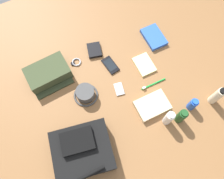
% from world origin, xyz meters
% --- Properties ---
extents(ground_plane, '(2.64, 2.02, 0.02)m').
position_xyz_m(ground_plane, '(0.00, 0.00, -0.01)').
color(ground_plane, brown).
rests_on(ground_plane, ground).
extents(backpack, '(0.37, 0.33, 0.15)m').
position_xyz_m(backpack, '(0.31, 0.26, 0.06)').
color(backpack, black).
rests_on(backpack, ground_plane).
extents(toiletry_pouch, '(0.27, 0.22, 0.09)m').
position_xyz_m(toiletry_pouch, '(0.32, -0.28, 0.04)').
color(toiletry_pouch, '#384228').
rests_on(toiletry_pouch, ground_plane).
extents(bucket_hat, '(0.15, 0.15, 0.08)m').
position_xyz_m(bucket_hat, '(0.16, -0.05, 0.03)').
color(bucket_hat, '#464646').
rests_on(bucket_hat, ground_plane).
extents(lotion_bottle, '(0.05, 0.05, 0.17)m').
position_xyz_m(lotion_bottle, '(-0.54, 0.33, 0.08)').
color(lotion_bottle, beige).
rests_on(lotion_bottle, ground_plane).
extents(deodorant_spray, '(0.05, 0.05, 0.11)m').
position_xyz_m(deodorant_spray, '(-0.39, 0.31, 0.05)').
color(deodorant_spray, blue).
rests_on(deodorant_spray, ground_plane).
extents(shampoo_bottle, '(0.05, 0.05, 0.14)m').
position_xyz_m(shampoo_bottle, '(-0.28, 0.34, 0.07)').
color(shampoo_bottle, '#19471E').
rests_on(shampoo_bottle, ground_plane).
extents(toothpaste_tube, '(0.05, 0.05, 0.15)m').
position_xyz_m(toothpaste_tube, '(-0.21, 0.32, 0.07)').
color(toothpaste_tube, white).
rests_on(toothpaste_tube, ground_plane).
extents(paperback_novel, '(0.13, 0.18, 0.03)m').
position_xyz_m(paperback_novel, '(-0.44, -0.23, 0.01)').
color(paperback_novel, blue).
rests_on(paperback_novel, ground_plane).
extents(cell_phone, '(0.08, 0.14, 0.01)m').
position_xyz_m(cell_phone, '(-0.07, -0.17, 0.01)').
color(cell_phone, black).
rests_on(cell_phone, ground_plane).
extents(media_player, '(0.07, 0.09, 0.01)m').
position_xyz_m(media_player, '(-0.05, 0.00, 0.01)').
color(media_player, '#B7B7BC').
rests_on(media_player, ground_plane).
extents(wristwatch, '(0.07, 0.06, 0.01)m').
position_xyz_m(wristwatch, '(0.12, -0.30, 0.01)').
color(wristwatch, '#99999E').
rests_on(wristwatch, ground_plane).
extents(toothbrush, '(0.17, 0.01, 0.02)m').
position_xyz_m(toothbrush, '(-0.25, 0.07, 0.01)').
color(toothbrush, '#198C33').
rests_on(toothbrush, ground_plane).
extents(wallet, '(0.12, 0.13, 0.02)m').
position_xyz_m(wallet, '(-0.03, -0.32, 0.01)').
color(wallet, black).
rests_on(wallet, ground_plane).
extents(notepad, '(0.11, 0.15, 0.02)m').
position_xyz_m(notepad, '(-0.28, -0.08, 0.01)').
color(notepad, beige).
rests_on(notepad, ground_plane).
extents(folded_towel, '(0.20, 0.14, 0.04)m').
position_xyz_m(folded_towel, '(-0.18, 0.20, 0.02)').
color(folded_towel, beige).
rests_on(folded_towel, ground_plane).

